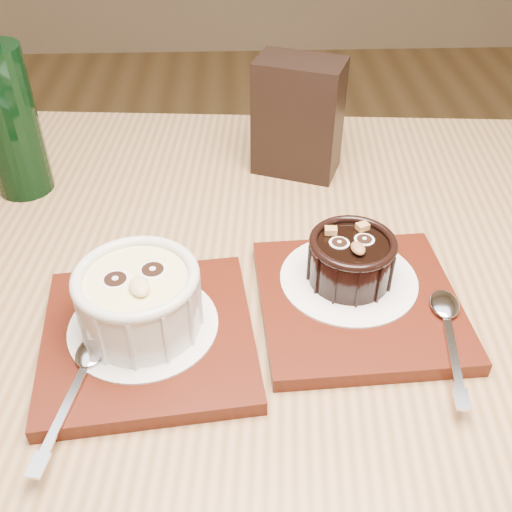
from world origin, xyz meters
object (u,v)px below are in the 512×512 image
at_px(table, 259,369).
at_px(tray_left, 149,337).
at_px(ramekin_dark, 351,258).
at_px(condiment_stand, 298,118).
at_px(green_bottle, 7,116).
at_px(tray_right, 358,303).
at_px(ramekin_white, 139,297).

height_order(table, tray_left, tray_left).
distance_m(tray_left, ramekin_dark, 0.20).
distance_m(ramekin_dark, condiment_stand, 0.23).
xyz_separation_m(table, green_bottle, (-0.27, 0.22, 0.18)).
bearing_deg(green_bottle, tray_right, -31.66).
height_order(table, tray_right, tray_right).
bearing_deg(table, green_bottle, 141.37).
distance_m(tray_left, condiment_stand, 0.34).
bearing_deg(tray_left, table, 23.51).
bearing_deg(condiment_stand, tray_left, -118.09).
bearing_deg(green_bottle, ramekin_white, -56.42).
relative_size(ramekin_white, tray_right, 0.58).
bearing_deg(ramekin_dark, tray_right, -85.70).
xyz_separation_m(tray_left, ramekin_dark, (0.18, 0.06, 0.03)).
height_order(tray_left, condiment_stand, condiment_stand).
height_order(ramekin_dark, condiment_stand, condiment_stand).
relative_size(tray_left, ramekin_dark, 2.23).
bearing_deg(tray_left, condiment_stand, 61.91).
height_order(table, condiment_stand, condiment_stand).
relative_size(tray_left, tray_right, 1.00).
bearing_deg(condiment_stand, table, -102.86).
bearing_deg(green_bottle, condiment_stand, 5.52).
bearing_deg(ramekin_white, tray_left, -77.61).
relative_size(tray_right, ramekin_dark, 2.23).
bearing_deg(condiment_stand, tray_right, -82.23).
height_order(tray_right, condiment_stand, condiment_stand).
bearing_deg(ramekin_dark, green_bottle, 141.18).
distance_m(table, tray_right, 0.13).
relative_size(ramekin_white, condiment_stand, 0.75).
bearing_deg(tray_right, condiment_stand, 97.77).
height_order(ramekin_white, condiment_stand, condiment_stand).
bearing_deg(tray_right, ramekin_white, -171.42).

